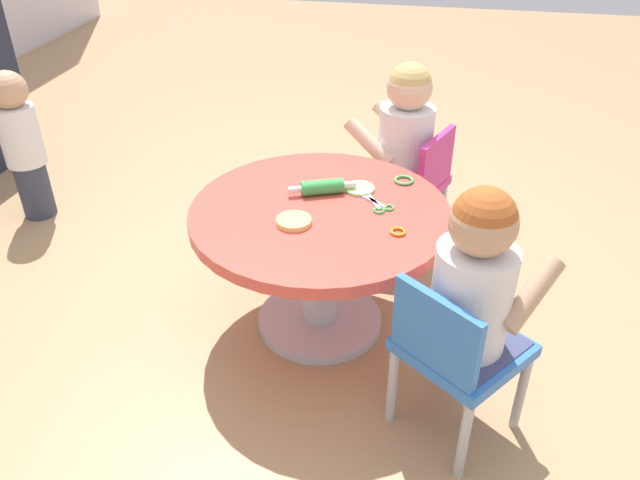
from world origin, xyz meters
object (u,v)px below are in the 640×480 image
object	(u,v)px
craft_scissors	(379,206)
seated_child_left	(476,278)
child_chair_right	(410,184)
craft_table	(320,240)
rolling_pin	(322,187)
child_chair_left	(455,351)
seated_child_right	(405,129)
toddler_standing	(22,142)

from	to	relation	value
craft_scissors	seated_child_left	bearing A→B (deg)	-144.85
seated_child_left	child_chair_right	bearing A→B (deg)	13.66
child_chair_right	seated_child_left	bearing A→B (deg)	-166.34
craft_table	rolling_pin	xyz separation A→B (m)	(0.10, 0.01, 0.14)
child_chair_left	child_chair_right	distance (m)	0.96
seated_child_left	rolling_pin	size ratio (longest dim) A/B	2.31
seated_child_right	toddler_standing	bearing A→B (deg)	91.94
seated_child_left	craft_scissors	world-z (taller)	seated_child_left
craft_table	child_chair_left	bearing A→B (deg)	-131.17
craft_table	seated_child_left	size ratio (longest dim) A/B	1.65
child_chair_left	seated_child_left	bearing A→B (deg)	-37.86
craft_table	seated_child_left	world-z (taller)	seated_child_left
seated_child_left	craft_scissors	bearing A→B (deg)	35.15
child_chair_left	craft_table	bearing A→B (deg)	48.83
toddler_standing	child_chair_left	bearing A→B (deg)	-115.74
child_chair_right	toddler_standing	bearing A→B (deg)	91.39
seated_child_left	craft_scissors	size ratio (longest dim) A/B	3.77
craft_table	seated_child_left	bearing A→B (deg)	-127.37
seated_child_right	toddler_standing	world-z (taller)	seated_child_right
craft_scissors	child_chair_right	bearing A→B (deg)	-8.51
child_chair_right	craft_scissors	size ratio (longest dim) A/B	3.96
craft_table	craft_scissors	distance (m)	0.23
craft_table	craft_scissors	size ratio (longest dim) A/B	6.23
craft_table	seated_child_right	size ratio (longest dim) A/B	1.65
craft_table	child_chair_right	world-z (taller)	child_chair_right
seated_child_right	rolling_pin	size ratio (longest dim) A/B	2.31
craft_table	seated_child_left	xyz separation A→B (m)	(-0.36, -0.48, 0.18)
craft_table	child_chair_left	xyz separation A→B (m)	(-0.40, -0.45, -0.05)
child_chair_right	seated_child_right	size ratio (longest dim) A/B	1.05
craft_table	rolling_pin	distance (m)	0.18
child_chair_right	rolling_pin	distance (m)	0.55
seated_child_left	seated_child_right	xyz separation A→B (m)	(0.92, 0.26, 0.00)
child_chair_left	seated_child_right	bearing A→B (deg)	13.74
craft_table	seated_child_right	distance (m)	0.63
toddler_standing	rolling_pin	world-z (taller)	toddler_standing
child_chair_right	rolling_pin	size ratio (longest dim) A/B	2.42
child_chair_right	seated_child_right	world-z (taller)	seated_child_right
craft_table	toddler_standing	xyz separation A→B (m)	(0.50, 1.41, 0.01)
craft_table	toddler_standing	size ratio (longest dim) A/B	1.25
toddler_standing	craft_scissors	size ratio (longest dim) A/B	4.97
seated_child_left	child_chair_right	size ratio (longest dim) A/B	0.95
child_chair_right	seated_child_right	xyz separation A→B (m)	(0.01, 0.04, 0.23)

